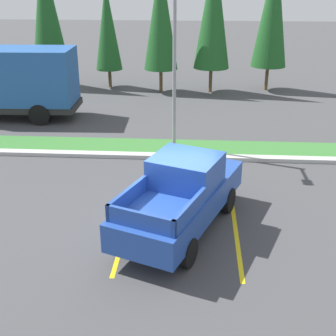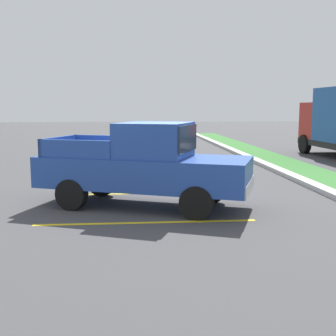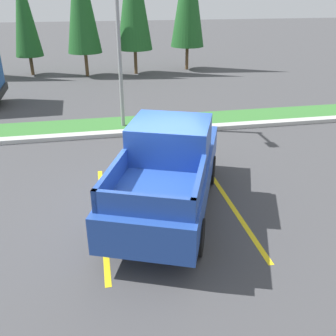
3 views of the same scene
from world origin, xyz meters
name	(u,v)px [view 1 (image 1 of 3)]	position (x,y,z in m)	size (l,w,h in m)	color
ground_plane	(171,223)	(0.00, 0.00, 0.00)	(120.00, 120.00, 0.00)	#424244
parking_line_near	(127,226)	(-1.27, -0.29, 0.00)	(0.12, 4.80, 0.01)	yellow
parking_line_far	(236,230)	(1.83, -0.29, 0.00)	(0.12, 4.80, 0.01)	yellow
curb_strip	(179,156)	(0.00, 5.00, 0.07)	(56.00, 0.40, 0.15)	#B2B2AD
grass_median	(180,148)	(0.00, 6.10, 0.03)	(56.00, 1.80, 0.06)	#387533
pickup_truck_main	(182,195)	(0.30, -0.24, 1.04)	(3.67, 5.55, 2.10)	black
cargo_truck_distant	(9,81)	(-8.48, 9.85, 1.85)	(6.87, 2.68, 3.40)	black
street_light	(174,60)	(-0.25, 5.73, 3.68)	(0.24, 1.49, 6.29)	gray
cypress_tree_left_inner	(46,6)	(-8.50, 16.60, 4.83)	(2.13, 2.13, 8.21)	brown
cypress_tree_center	(107,27)	(-4.88, 16.71, 3.68)	(1.62, 1.62, 6.25)	brown
cypress_tree_right_inner	(161,14)	(-1.58, 15.73, 4.51)	(1.99, 1.99, 7.65)	brown
cypress_tree_rightmost	(213,9)	(1.41, 15.86, 4.78)	(2.11, 2.11, 8.12)	brown
cypress_tree_far_right	(273,9)	(4.86, 16.61, 4.76)	(2.10, 2.10, 8.09)	brown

